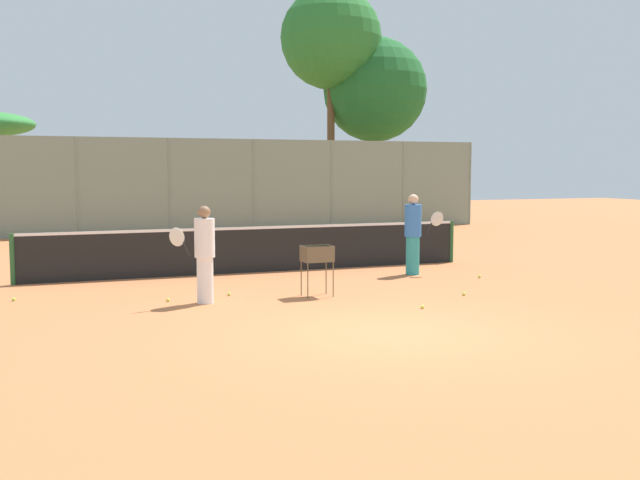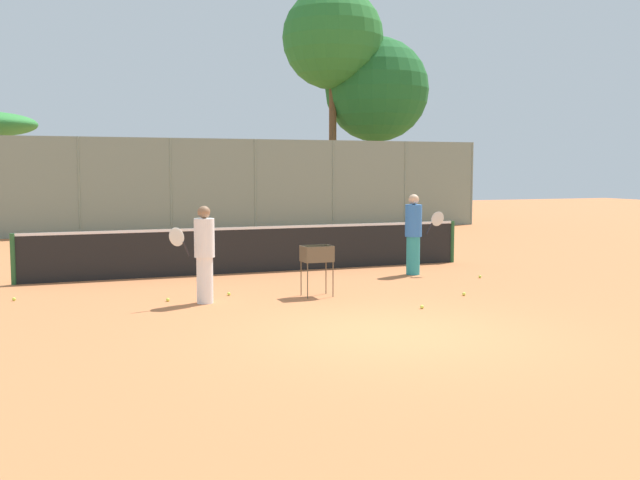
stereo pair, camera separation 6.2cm
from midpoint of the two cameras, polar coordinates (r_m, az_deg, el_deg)
name	(u,v)px [view 1 (the left image)]	position (r m, az deg, el deg)	size (l,w,h in m)	color
ground_plane	(391,333)	(11.11, 5.31, -7.07)	(80.00, 80.00, 0.00)	#C67242
tennis_net	(256,249)	(17.45, -5.01, -0.65)	(10.60, 0.10, 1.07)	#26592D
back_fence	(169,186)	(28.32, -11.47, 4.05)	(26.06, 0.08, 3.55)	gray
tree_0	(331,39)	(35.57, 0.79, 15.06)	(4.66, 4.66, 10.72)	brown
tree_1	(375,90)	(36.28, 4.15, 11.30)	(4.93, 4.93, 8.62)	brown
player_white_outfit	(413,233)	(17.13, 7.01, 0.50)	(0.92, 0.41, 1.83)	teal
player_red_cap	(204,253)	(13.51, -8.94, -1.02)	(0.90, 0.41, 1.75)	white
ball_cart	(318,258)	(14.10, -0.31, -1.38)	(0.56, 0.41, 0.96)	brown
tennis_ball_0	(422,307)	(13.06, 7.67, -5.06)	(0.07, 0.07, 0.07)	#D1E54C
tennis_ball_1	(14,299)	(14.78, -22.42, -4.20)	(0.07, 0.07, 0.07)	#D1E54C
tennis_ball_2	(229,294)	(14.37, -7.07, -4.10)	(0.07, 0.07, 0.07)	#D1E54C
tennis_ball_3	(168,300)	(13.90, -11.63, -4.49)	(0.07, 0.07, 0.07)	#D1E54C
tennis_ball_4	(480,276)	(16.91, 11.96, -2.74)	(0.07, 0.07, 0.07)	#D1E54C
tennis_ball_5	(464,294)	(14.52, 10.79, -4.05)	(0.07, 0.07, 0.07)	#D1E54C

